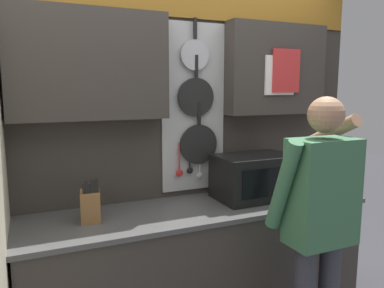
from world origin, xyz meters
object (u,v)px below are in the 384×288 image
object	(u,v)px
utensil_crock	(309,179)
microwave	(254,177)
person	(319,214)
knife_block	(90,205)

from	to	relation	value
utensil_crock	microwave	bearing A→B (deg)	-179.95
utensil_crock	person	distance (m)	0.76
microwave	utensil_crock	size ratio (longest dim) A/B	1.51
microwave	knife_block	size ratio (longest dim) A/B	2.06
microwave	utensil_crock	bearing A→B (deg)	0.05
knife_block	person	size ratio (longest dim) A/B	0.16
knife_block	utensil_crock	xyz separation A→B (m)	(1.62, 0.00, -0.01)
person	knife_block	bearing A→B (deg)	152.32
knife_block	person	xyz separation A→B (m)	(1.16, -0.61, -0.02)
person	utensil_crock	bearing A→B (deg)	53.25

